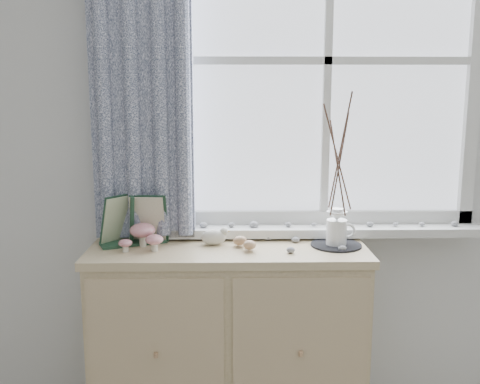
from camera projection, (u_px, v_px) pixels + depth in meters
The scene contains 8 objects.
sideboard at pixel (229, 338), 2.39m from camera, with size 1.20×0.45×0.85m.
botanical_book at pixel (131, 220), 2.31m from camera, with size 0.33×0.13×0.23m, color #1E3F2B, non-canonical shape.
toadstool_cluster at pixel (143, 234), 2.28m from camera, with size 0.19×0.16×0.10m.
wooden_eggs at pixel (245, 243), 2.28m from camera, with size 0.09×0.11×0.07m.
songbird_figurine at pixel (214, 236), 2.34m from camera, with size 0.15×0.07×0.08m, color silver, non-canonical shape.
crocheted_doily at pixel (336, 245), 2.33m from camera, with size 0.22×0.22×0.01m, color black.
twig_pitcher at pixel (339, 158), 2.26m from camera, with size 0.24×0.24×0.67m.
sideboard_pebbles at pixel (299, 244), 2.32m from camera, with size 0.34×0.23×0.02m.
Camera 1 is at (-0.14, -0.48, 1.50)m, focal length 40.00 mm.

